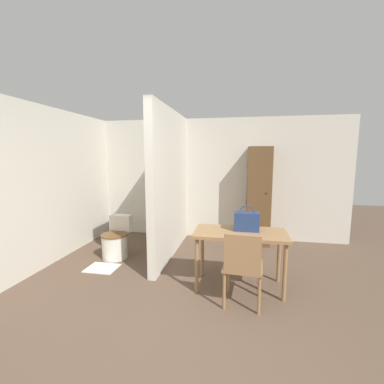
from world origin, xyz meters
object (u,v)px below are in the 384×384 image
Objects in this scene: dining_table at (240,239)px; handbag at (247,221)px; wooden_chair at (243,265)px; toilet at (116,241)px; wooden_cabinet at (259,196)px.

dining_table is 0.25m from handbag.
wooden_chair is (0.03, -0.44, -0.16)m from dining_table.
dining_table is 2.23m from toilet.
toilet is at bearing 164.76° from handbag.
wooden_chair is at bearing -85.48° from dining_table.
dining_table is at bearing -17.58° from toilet.
wooden_cabinet reaches higher than handbag.
dining_table is at bearing 98.91° from wooden_chair.
wooden_chair is 0.64m from handbag.
wooden_chair is 0.47× the size of wooden_cabinet.
dining_table is at bearing -137.95° from handbag.
wooden_chair is at bearing -97.79° from wooden_cabinet.
toilet is 2.03× the size of handbag.
handbag is at bearing -15.24° from toilet.
dining_table is 1.32× the size of wooden_chair.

